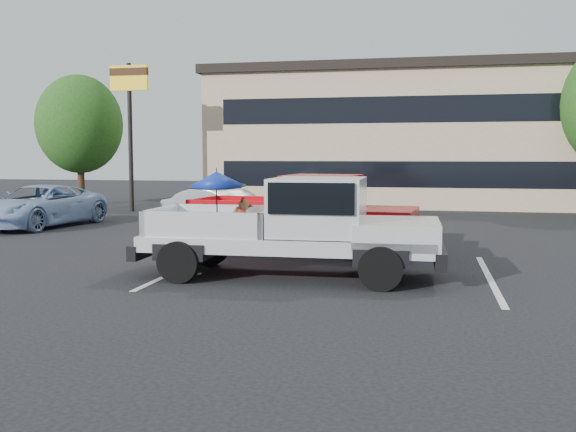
# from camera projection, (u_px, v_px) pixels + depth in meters

# --- Properties ---
(ground) EXTENTS (90.00, 90.00, 0.00)m
(ground) POSITION_uv_depth(u_px,v_px,m) (313.00, 294.00, 10.64)
(ground) COLOR black
(ground) RESTS_ON ground
(stripe_left) EXTENTS (0.12, 5.00, 0.01)m
(stripe_left) POSITION_uv_depth(u_px,v_px,m) (186.00, 267.00, 13.22)
(stripe_left) COLOR silver
(stripe_left) RESTS_ON ground
(stripe_right) EXTENTS (0.12, 5.00, 0.01)m
(stripe_right) POSITION_uv_depth(u_px,v_px,m) (490.00, 278.00, 11.96)
(stripe_right) COLOR silver
(stripe_right) RESTS_ON ground
(motel_building) EXTENTS (20.40, 8.40, 6.30)m
(motel_building) POSITION_uv_depth(u_px,v_px,m) (431.00, 136.00, 30.35)
(motel_building) COLOR tan
(motel_building) RESTS_ON ground
(motel_sign) EXTENTS (1.60, 0.22, 6.00)m
(motel_sign) POSITION_uv_depth(u_px,v_px,m) (129.00, 97.00, 25.93)
(motel_sign) COLOR black
(motel_sign) RESTS_ON ground
(tree_left) EXTENTS (3.96, 3.96, 6.02)m
(tree_left) POSITION_uv_depth(u_px,v_px,m) (79.00, 124.00, 29.77)
(tree_left) COLOR #332114
(tree_left) RESTS_ON ground
(tree_back) EXTENTS (4.68, 4.68, 7.11)m
(tree_back) POSITION_uv_depth(u_px,v_px,m) (512.00, 113.00, 32.33)
(tree_back) COLOR #332114
(tree_back) RESTS_ON ground
(silver_pickup) EXTENTS (5.73, 2.22, 2.06)m
(silver_pickup) POSITION_uv_depth(u_px,v_px,m) (306.00, 222.00, 11.95)
(silver_pickup) COLOR black
(silver_pickup) RESTS_ON ground
(red_pickup) EXTENTS (5.72, 2.45, 1.83)m
(red_pickup) POSITION_uv_depth(u_px,v_px,m) (315.00, 210.00, 15.05)
(red_pickup) COLOR black
(red_pickup) RESTS_ON ground
(silver_sedan) EXTENTS (4.28, 2.91, 1.34)m
(silver_sedan) POSITION_uv_depth(u_px,v_px,m) (226.00, 211.00, 18.75)
(silver_sedan) COLOR #9EA0A5
(silver_sedan) RESTS_ON ground
(blue_suv) EXTENTS (2.75, 5.05, 1.34)m
(blue_suv) POSITION_uv_depth(u_px,v_px,m) (39.00, 206.00, 20.56)
(blue_suv) COLOR #8CA8D1
(blue_suv) RESTS_ON ground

